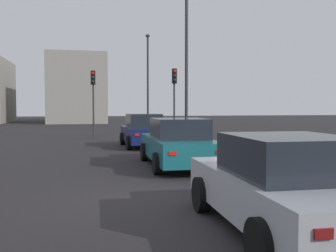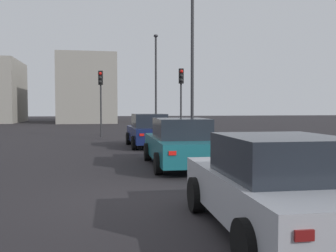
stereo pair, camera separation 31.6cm
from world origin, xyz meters
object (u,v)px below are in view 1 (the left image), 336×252
car_navy_left_lead (143,131)px  street_lamp_kerbside (148,75)px  traffic_light_near_left (93,90)px  car_silver_left_third (284,185)px  traffic_light_near_right (174,89)px  car_teal_left_second (178,143)px  street_lamp_far (187,41)px

car_navy_left_lead → street_lamp_kerbside: bearing=-11.9°
traffic_light_near_left → car_navy_left_lead: bearing=27.1°
street_lamp_kerbside → car_silver_left_third: bearing=175.4°
traffic_light_near_right → car_silver_left_third: bearing=-4.7°
car_navy_left_lead → car_teal_left_second: (-6.39, -0.17, -0.01)m
car_navy_left_lead → traffic_light_near_right: traffic_light_near_right is taller
car_teal_left_second → traffic_light_near_left: traffic_light_near_left is taller
car_navy_left_lead → traffic_light_near_left: 7.35m
traffic_light_near_left → street_lamp_kerbside: 6.94m
traffic_light_near_left → street_lamp_far: size_ratio=0.47×
car_teal_left_second → street_lamp_far: size_ratio=0.52×
car_navy_left_lead → street_lamp_kerbside: street_lamp_kerbside is taller
car_teal_left_second → traffic_light_near_left: bearing=12.0°
car_silver_left_third → street_lamp_kerbside: street_lamp_kerbside is taller
car_teal_left_second → car_silver_left_third: 6.76m
car_navy_left_lead → traffic_light_near_left: (6.61, 2.24, 2.32)m
traffic_light_near_right → street_lamp_far: 4.36m
car_navy_left_lead → car_silver_left_third: 13.14m
car_teal_left_second → car_navy_left_lead: bearing=3.0°
car_navy_left_lead → traffic_light_near_right: bearing=-33.3°
traffic_light_near_left → street_lamp_far: 8.04m
car_teal_left_second → street_lamp_kerbside: street_lamp_kerbside is taller
car_navy_left_lead → street_lamp_far: size_ratio=0.45×
street_lamp_far → car_teal_left_second: bearing=162.6°
traffic_light_near_left → traffic_light_near_right: bearing=70.5°
car_navy_left_lead → car_silver_left_third: size_ratio=0.95×
car_silver_left_third → street_lamp_kerbside: (24.90, -2.01, 3.82)m
car_teal_left_second → traffic_light_near_left: size_ratio=1.12×
car_teal_left_second → traffic_light_near_right: 10.98m
traffic_light_near_right → car_navy_left_lead: bearing=-28.8°
car_teal_left_second → traffic_light_near_right: size_ratio=1.12×
car_teal_left_second → street_lamp_far: street_lamp_far is taller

